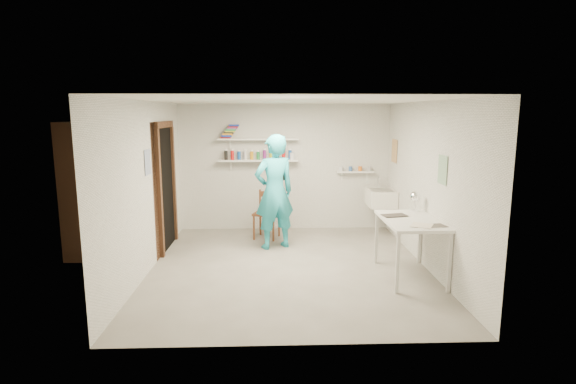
{
  "coord_description": "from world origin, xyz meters",
  "views": [
    {
      "loc": [
        -0.24,
        -6.29,
        2.24
      ],
      "look_at": [
        0.0,
        0.4,
        1.05
      ],
      "focal_mm": 28.0,
      "sensor_mm": 36.0,
      "label": 1
    }
  ],
  "objects_px": {
    "belfast_sink": "(381,198)",
    "work_table": "(410,248)",
    "wall_clock": "(279,171)",
    "desk_lamp": "(415,196)",
    "wooden_chair": "(267,213)",
    "man": "(274,192)"
  },
  "relations": [
    {
      "from": "man",
      "to": "wooden_chair",
      "type": "height_order",
      "value": "man"
    },
    {
      "from": "belfast_sink",
      "to": "work_table",
      "type": "distance_m",
      "value": 2.17
    },
    {
      "from": "belfast_sink",
      "to": "wooden_chair",
      "type": "height_order",
      "value": "wooden_chair"
    },
    {
      "from": "work_table",
      "to": "desk_lamp",
      "type": "relative_size",
      "value": 8.0
    },
    {
      "from": "work_table",
      "to": "desk_lamp",
      "type": "distance_m",
      "value": 0.82
    },
    {
      "from": "wooden_chair",
      "to": "desk_lamp",
      "type": "distance_m",
      "value": 2.73
    },
    {
      "from": "man",
      "to": "desk_lamp",
      "type": "distance_m",
      "value": 2.25
    },
    {
      "from": "belfast_sink",
      "to": "wall_clock",
      "type": "relative_size",
      "value": 1.76
    },
    {
      "from": "belfast_sink",
      "to": "work_table",
      "type": "xyz_separation_m",
      "value": [
        -0.11,
        -2.15,
        -0.29
      ]
    },
    {
      "from": "desk_lamp",
      "to": "wall_clock",
      "type": "bearing_deg",
      "value": 149.78
    },
    {
      "from": "wall_clock",
      "to": "work_table",
      "type": "relative_size",
      "value": 0.28
    },
    {
      "from": "desk_lamp",
      "to": "work_table",
      "type": "bearing_deg",
      "value": -112.42
    },
    {
      "from": "wall_clock",
      "to": "wooden_chair",
      "type": "height_order",
      "value": "wall_clock"
    },
    {
      "from": "belfast_sink",
      "to": "man",
      "type": "distance_m",
      "value": 2.1
    },
    {
      "from": "belfast_sink",
      "to": "man",
      "type": "bearing_deg",
      "value": -159.81
    },
    {
      "from": "belfast_sink",
      "to": "work_table",
      "type": "bearing_deg",
      "value": -92.93
    },
    {
      "from": "work_table",
      "to": "desk_lamp",
      "type": "height_order",
      "value": "desk_lamp"
    },
    {
      "from": "desk_lamp",
      "to": "man",
      "type": "bearing_deg",
      "value": 155.35
    },
    {
      "from": "wall_clock",
      "to": "wooden_chair",
      "type": "xyz_separation_m",
      "value": [
        -0.23,
        0.39,
        -0.81
      ]
    },
    {
      "from": "man",
      "to": "work_table",
      "type": "bearing_deg",
      "value": 118.59
    },
    {
      "from": "wall_clock",
      "to": "desk_lamp",
      "type": "bearing_deg",
      "value": -53.87
    },
    {
      "from": "belfast_sink",
      "to": "wooden_chair",
      "type": "xyz_separation_m",
      "value": [
        -2.09,
        -0.13,
        -0.25
      ]
    }
  ]
}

